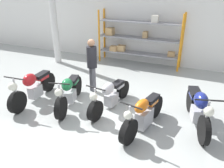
% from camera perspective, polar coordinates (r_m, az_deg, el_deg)
% --- Properties ---
extents(ground_plane, '(30.00, 30.00, 0.00)m').
position_cam_1_polar(ground_plane, '(6.23, -1.46, -7.29)').
color(ground_plane, '#9EA3A0').
extents(back_wall, '(30.00, 0.08, 3.60)m').
position_cam_1_polar(back_wall, '(9.86, 10.22, 15.51)').
color(back_wall, white).
rests_on(back_wall, ground_plane).
extents(shelving_rack, '(3.66, 0.63, 2.30)m').
position_cam_1_polar(shelving_rack, '(9.75, 6.42, 11.85)').
color(shelving_rack, orange).
rests_on(shelving_rack, ground_plane).
extents(support_pillar, '(0.28, 0.28, 3.60)m').
position_cam_1_polar(support_pillar, '(10.12, -14.85, 15.32)').
color(support_pillar, silver).
rests_on(support_pillar, ground_plane).
extents(motorcycle_red, '(0.65, 2.11, 1.04)m').
position_cam_1_polar(motorcycle_red, '(7.00, -19.95, -0.69)').
color(motorcycle_red, black).
rests_on(motorcycle_red, ground_plane).
extents(motorcycle_green, '(0.77, 2.01, 1.01)m').
position_cam_1_polar(motorcycle_green, '(6.46, -11.11, -2.04)').
color(motorcycle_green, black).
rests_on(motorcycle_green, ground_plane).
extents(motorcycle_silver, '(0.61, 2.08, 0.94)m').
position_cam_1_polar(motorcycle_silver, '(6.22, -0.52, -2.99)').
color(motorcycle_silver, black).
rests_on(motorcycle_silver, ground_plane).
extents(motorcycle_orange, '(0.70, 1.96, 0.97)m').
position_cam_1_polar(motorcycle_orange, '(5.41, 8.22, -7.84)').
color(motorcycle_orange, black).
rests_on(motorcycle_orange, ground_plane).
extents(motorcycle_blue, '(0.81, 2.01, 1.08)m').
position_cam_1_polar(motorcycle_blue, '(5.82, 21.58, -5.81)').
color(motorcycle_blue, black).
rests_on(motorcycle_blue, ground_plane).
extents(person_browsing, '(0.45, 0.45, 1.77)m').
position_cam_1_polar(person_browsing, '(7.00, -5.26, 5.85)').
color(person_browsing, '#595960').
rests_on(person_browsing, ground_plane).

